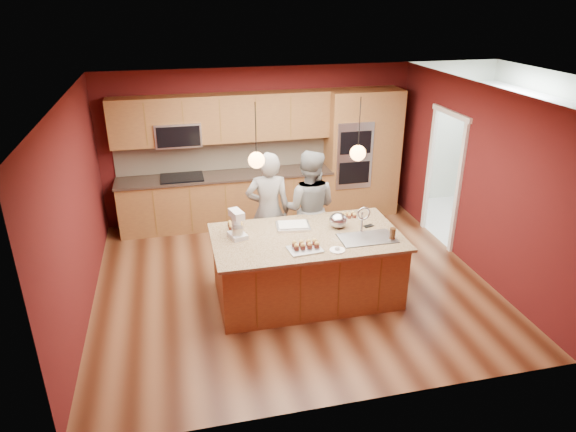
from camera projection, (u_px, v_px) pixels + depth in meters
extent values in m
plane|color=#421F10|center=(291.00, 280.00, 7.48)|extent=(5.50, 5.50, 0.00)
plane|color=white|center=(292.00, 93.00, 6.39)|extent=(5.50, 5.50, 0.00)
plane|color=#4E1213|center=(259.00, 144.00, 9.16)|extent=(5.50, 0.00, 5.50)
plane|color=#4E1213|center=(354.00, 290.00, 4.70)|extent=(5.50, 0.00, 5.50)
plane|color=#4E1213|center=(76.00, 212.00, 6.36)|extent=(0.00, 5.00, 5.00)
plane|color=#4E1213|center=(474.00, 179.00, 7.50)|extent=(0.00, 5.00, 5.00)
cube|color=brown|center=(227.00, 200.00, 9.12)|extent=(3.70, 0.60, 0.90)
cube|color=black|center=(226.00, 176.00, 8.92)|extent=(3.74, 0.64, 0.04)
cube|color=beige|center=(223.00, 154.00, 9.07)|extent=(3.70, 0.03, 0.56)
cube|color=brown|center=(222.00, 118.00, 8.64)|extent=(3.70, 0.36, 0.80)
cube|color=black|center=(182.00, 178.00, 8.75)|extent=(0.72, 0.52, 0.03)
cube|color=#ACAEB2|center=(178.00, 134.00, 8.56)|extent=(0.76, 0.40, 0.40)
cube|color=brown|center=(349.00, 154.00, 9.31)|extent=(0.80, 0.60, 2.30)
cube|color=#ACAEB2|center=(355.00, 156.00, 9.02)|extent=(0.66, 0.04, 1.20)
cube|color=brown|center=(382.00, 152.00, 9.44)|extent=(0.50, 0.60, 2.30)
plane|color=beige|center=(471.00, 223.00, 9.30)|extent=(2.60, 2.60, 0.00)
plane|color=beige|center=(529.00, 148.00, 8.94)|extent=(0.00, 2.70, 2.70)
cube|color=white|center=(525.00, 115.00, 8.66)|extent=(0.35, 2.40, 0.75)
cylinder|color=black|center=(256.00, 132.00, 6.03)|extent=(0.01, 0.01, 0.70)
sphere|color=#FDA14F|center=(256.00, 160.00, 6.17)|extent=(0.20, 0.20, 0.20)
cylinder|color=black|center=(359.00, 126.00, 6.30)|extent=(0.01, 0.01, 0.70)
sphere|color=#FDA14F|center=(358.00, 153.00, 6.44)|extent=(0.20, 0.20, 0.20)
cube|color=brown|center=(306.00, 268.00, 6.93)|extent=(2.38, 1.29, 0.87)
cube|color=tan|center=(307.00, 237.00, 6.75)|extent=(2.48, 1.39, 0.04)
cube|color=#ACAEB2|center=(367.00, 244.00, 6.71)|extent=(0.72, 0.42, 0.18)
imported|color=black|center=(268.00, 211.00, 7.52)|extent=(0.70, 0.51, 1.80)
imported|color=gray|center=(309.00, 208.00, 7.65)|extent=(1.06, 0.95, 1.78)
cube|color=silver|center=(238.00, 235.00, 6.69)|extent=(0.26, 0.30, 0.06)
cube|color=silver|center=(236.00, 221.00, 6.72)|extent=(0.12, 0.10, 0.25)
cube|color=silver|center=(236.00, 214.00, 6.58)|extent=(0.19, 0.28, 0.10)
cylinder|color=#B7B9BE|center=(238.00, 232.00, 6.62)|extent=(0.15, 0.15, 0.14)
cube|color=white|center=(293.00, 226.00, 6.98)|extent=(0.49, 0.38, 0.03)
cube|color=silver|center=(293.00, 225.00, 6.97)|extent=(0.42, 0.32, 0.02)
cube|color=#ACAEB2|center=(305.00, 249.00, 6.37)|extent=(0.44, 0.33, 0.02)
ellipsoid|color=#B7B9BE|center=(338.00, 220.00, 6.95)|extent=(0.25, 0.25, 0.21)
cylinder|color=white|center=(337.00, 250.00, 6.35)|extent=(0.19, 0.19, 0.01)
cylinder|color=#3D2311|center=(392.00, 234.00, 6.62)|extent=(0.08, 0.08, 0.16)
cube|color=black|center=(369.00, 226.00, 7.01)|extent=(0.16, 0.11, 0.01)
cube|color=silver|center=(516.00, 205.00, 8.88)|extent=(0.67, 0.69, 0.92)
cube|color=silver|center=(493.00, 190.00, 9.45)|extent=(0.76, 0.77, 0.99)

